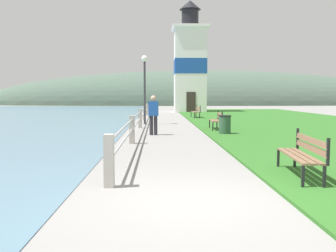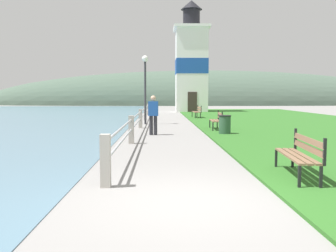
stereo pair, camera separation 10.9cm
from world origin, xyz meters
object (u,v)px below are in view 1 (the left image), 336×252
at_px(lighthouse, 190,64).
at_px(trash_bin, 225,125).
at_px(park_bench_midway, 217,119).
at_px(person_strolling, 153,114).
at_px(lamp_post, 145,77).
at_px(park_bench_far, 196,111).
at_px(park_bench_near, 303,152).

distance_m(lighthouse, trash_bin, 22.42).
height_order(park_bench_midway, person_strolling, person_strolling).
distance_m(lighthouse, lamp_post, 16.61).
height_order(park_bench_far, lamp_post, lamp_post).
relative_size(park_bench_near, lamp_post, 0.51).
bearing_deg(lighthouse, trash_bin, -91.03).
bearing_deg(lighthouse, park_bench_far, -92.22).
distance_m(park_bench_near, trash_bin, 8.36).
height_order(park_bench_near, lamp_post, lamp_post).
bearing_deg(park_bench_far, person_strolling, 72.43).
bearing_deg(trash_bin, lighthouse, 88.97).
height_order(park_bench_near, trash_bin, park_bench_near).
relative_size(park_bench_midway, lamp_post, 0.45).
relative_size(park_bench_far, person_strolling, 1.05).
distance_m(park_bench_near, park_bench_midway, 10.41).
bearing_deg(person_strolling, park_bench_midway, -51.21).
bearing_deg(park_bench_far, trash_bin, 87.34).
bearing_deg(park_bench_midway, lamp_post, -44.84).
relative_size(park_bench_midway, person_strolling, 1.06).
distance_m(park_bench_midway, lamp_post, 5.76).
bearing_deg(park_bench_midway, park_bench_far, -87.15).
relative_size(park_bench_midway, park_bench_far, 1.01).
relative_size(lighthouse, person_strolling, 6.60).
xyz_separation_m(park_bench_near, trash_bin, (-0.08, 8.35, -0.12)).
relative_size(person_strolling, lamp_post, 0.42).
bearing_deg(park_bench_midway, park_bench_near, 93.31).
bearing_deg(lamp_post, park_bench_midway, -47.65).
bearing_deg(park_bench_far, park_bench_midway, 87.29).
relative_size(park_bench_near, person_strolling, 1.20).
bearing_deg(trash_bin, lamp_post, 120.96).
bearing_deg(person_strolling, park_bench_far, -9.64).
xyz_separation_m(park_bench_midway, park_bench_far, (-0.01, 9.38, -0.00)).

